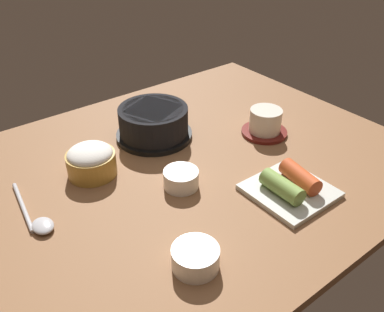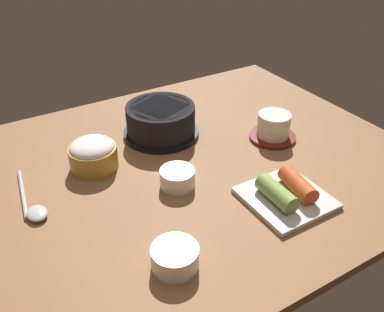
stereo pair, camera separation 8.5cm
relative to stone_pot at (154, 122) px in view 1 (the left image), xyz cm
name	(u,v)px [view 1 (the left image)]	position (x,y,z in cm)	size (l,w,h in cm)	color
dining_table	(179,171)	(-2.84, -13.55, -4.81)	(100.00, 76.00, 2.00)	brown
stone_pot	(154,122)	(0.00, 0.00, 0.00)	(17.67, 17.67, 7.44)	black
rice_bowl	(91,160)	(-18.09, -4.66, -0.54)	(9.92, 9.92, 6.47)	#B78C38
tea_cup_with_saucer	(265,123)	(21.44, -14.73, -0.89)	(10.78, 10.78, 6.27)	maroon
banchan_cup_center	(181,178)	(-6.30, -19.14, -1.90)	(6.89, 6.89, 3.57)	white
kimchi_plate	(290,186)	(8.86, -33.58, -2.22)	(14.59, 14.59, 4.43)	silver
side_bowl_near	(195,257)	(-16.63, -36.84, -1.89)	(7.46, 7.46, 3.59)	white
spoon	(36,219)	(-32.52, -11.97, -3.19)	(4.03, 17.50, 1.35)	#B7B7BC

